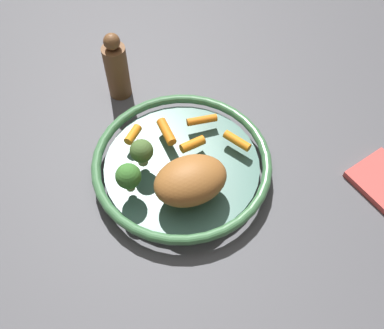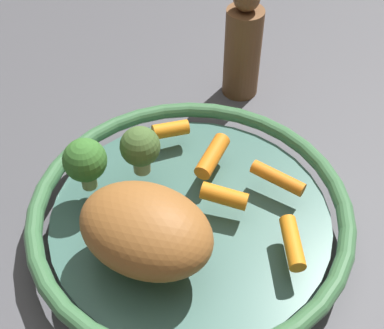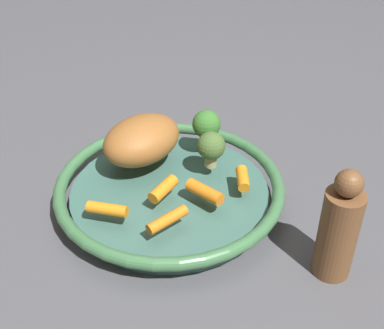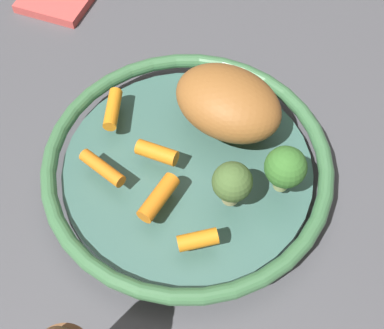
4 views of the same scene
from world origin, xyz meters
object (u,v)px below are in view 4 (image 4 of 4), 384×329
(baby_carrot_near_rim, at_px, (113,109))
(broccoli_floret_edge, at_px, (285,168))
(serving_bowl, at_px, (188,167))
(baby_carrot_back, at_px, (102,168))
(roast_chicken_piece, at_px, (228,103))
(broccoli_floret_large, at_px, (232,183))
(baby_carrot_right, at_px, (162,199))
(baby_carrot_left, at_px, (157,153))
(baby_carrot_center, at_px, (198,240))

(baby_carrot_near_rim, xyz_separation_m, broccoli_floret_edge, (-0.00, 0.23, 0.03))
(serving_bowl, height_order, broccoli_floret_edge, broccoli_floret_edge)
(serving_bowl, distance_m, baby_carrot_back, 0.11)
(roast_chicken_piece, bearing_deg, broccoli_floret_large, 28.03)
(baby_carrot_near_rim, bearing_deg, broccoli_floret_edge, 90.11)
(serving_bowl, relative_size, broccoli_floret_edge, 5.53)
(baby_carrot_near_rim, bearing_deg, broccoli_floret_large, 77.10)
(serving_bowl, xyz_separation_m, baby_carrot_right, (0.07, 0.00, 0.03))
(baby_carrot_right, distance_m, baby_carrot_back, 0.08)
(serving_bowl, relative_size, baby_carrot_left, 7.04)
(baby_carrot_center, height_order, baby_carrot_back, baby_carrot_center)
(baby_carrot_center, relative_size, broccoli_floret_large, 0.72)
(serving_bowl, relative_size, roast_chicken_piece, 2.61)
(roast_chicken_piece, bearing_deg, baby_carrot_right, -5.41)
(serving_bowl, bearing_deg, roast_chicken_piece, 166.50)
(baby_carrot_back, bearing_deg, baby_carrot_near_rim, -155.34)
(baby_carrot_right, relative_size, baby_carrot_back, 0.96)
(baby_carrot_left, bearing_deg, serving_bowl, 116.97)
(baby_carrot_back, relative_size, broccoli_floret_large, 1.04)
(serving_bowl, bearing_deg, baby_carrot_right, 3.33)
(serving_bowl, xyz_separation_m, baby_carrot_center, (0.09, 0.06, 0.03))
(broccoli_floret_large, bearing_deg, roast_chicken_piece, -151.97)
(baby_carrot_near_rim, bearing_deg, serving_bowl, 82.37)
(baby_carrot_back, bearing_deg, roast_chicken_piece, 144.90)
(baby_carrot_right, height_order, baby_carrot_near_rim, baby_carrot_right)
(baby_carrot_right, bearing_deg, broccoli_floret_edge, 127.49)
(baby_carrot_center, distance_m, baby_carrot_left, 0.12)
(roast_chicken_piece, distance_m, baby_carrot_back, 0.17)
(serving_bowl, relative_size, baby_carrot_right, 5.95)
(baby_carrot_center, bearing_deg, roast_chicken_piece, -164.60)
(baby_carrot_center, bearing_deg, broccoli_floret_edge, 154.82)
(baby_carrot_right, distance_m, baby_carrot_near_rim, 0.15)
(roast_chicken_piece, height_order, baby_carrot_right, roast_chicken_piece)
(baby_carrot_back, distance_m, baby_carrot_left, 0.07)
(baby_carrot_right, distance_m, baby_carrot_left, 0.06)
(roast_chicken_piece, xyz_separation_m, baby_carrot_near_rim, (0.06, -0.13, -0.03))
(baby_carrot_left, height_order, broccoli_floret_large, broccoli_floret_large)
(baby_carrot_center, bearing_deg, broccoli_floret_large, 173.80)
(serving_bowl, xyz_separation_m, broccoli_floret_edge, (-0.02, 0.11, 0.06))
(broccoli_floret_large, height_order, broccoli_floret_edge, broccoli_floret_edge)
(baby_carrot_left, distance_m, broccoli_floret_large, 0.11)
(baby_carrot_near_rim, relative_size, baby_carrot_back, 0.93)
(serving_bowl, height_order, baby_carrot_near_rim, baby_carrot_near_rim)
(baby_carrot_right, bearing_deg, baby_carrot_back, -92.84)
(baby_carrot_center, distance_m, broccoli_floret_large, 0.07)
(baby_carrot_near_rim, xyz_separation_m, broccoli_floret_large, (0.04, 0.18, 0.03))
(baby_carrot_center, distance_m, baby_carrot_back, 0.14)
(roast_chicken_piece, xyz_separation_m, broccoli_floret_large, (0.10, 0.05, 0.00))
(serving_bowl, bearing_deg, baby_carrot_center, 33.97)
(baby_carrot_right, bearing_deg, baby_carrot_left, -145.05)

